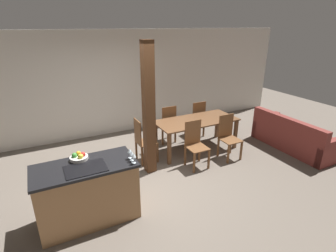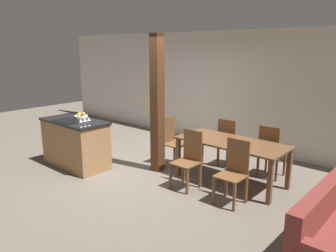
% 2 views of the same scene
% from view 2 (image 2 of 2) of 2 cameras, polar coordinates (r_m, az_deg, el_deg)
% --- Properties ---
extents(ground_plane, '(16.00, 16.00, 0.00)m').
position_cam_2_polar(ground_plane, '(6.39, -5.28, -7.79)').
color(ground_plane, '#665B51').
extents(wall_back, '(11.20, 0.08, 2.70)m').
position_cam_2_polar(wall_back, '(8.06, 8.37, 6.50)').
color(wall_back, silver).
rests_on(wall_back, ground_plane).
extents(kitchen_island, '(1.45, 0.70, 0.94)m').
position_cam_2_polar(kitchen_island, '(6.75, -15.81, -2.87)').
color(kitchen_island, '#9E7047').
rests_on(kitchen_island, ground_plane).
extents(fruit_bowl, '(0.26, 0.26, 0.11)m').
position_cam_2_polar(fruit_bowl, '(6.75, -14.91, 1.72)').
color(fruit_bowl, silver).
rests_on(fruit_bowl, kitchen_island).
extents(wine_glass_near, '(0.07, 0.07, 0.16)m').
position_cam_2_polar(wine_glass_near, '(5.93, -14.96, 0.87)').
color(wine_glass_near, silver).
rests_on(wine_glass_near, kitchen_island).
extents(wine_glass_middle, '(0.07, 0.07, 0.16)m').
position_cam_2_polar(wine_glass_middle, '(5.98, -14.30, 1.00)').
color(wine_glass_middle, silver).
rests_on(wine_glass_middle, kitchen_island).
extents(wine_glass_far, '(0.07, 0.07, 0.16)m').
position_cam_2_polar(wine_glass_far, '(6.02, -13.65, 1.13)').
color(wine_glass_far, silver).
rests_on(wine_glass_far, kitchen_island).
extents(dining_table, '(1.91, 0.85, 0.74)m').
position_cam_2_polar(dining_table, '(5.77, 10.97, -3.55)').
color(dining_table, brown).
rests_on(dining_table, ground_plane).
extents(dining_chair_near_left, '(0.40, 0.40, 0.97)m').
position_cam_2_polar(dining_chair_near_left, '(5.52, 3.60, -5.66)').
color(dining_chair_near_left, brown).
rests_on(dining_chair_near_left, ground_plane).
extents(dining_chair_near_right, '(0.40, 0.40, 0.97)m').
position_cam_2_polar(dining_chair_near_right, '(5.08, 11.34, -7.67)').
color(dining_chair_near_right, brown).
rests_on(dining_chair_near_right, ground_plane).
extents(dining_chair_far_left, '(0.40, 0.40, 0.97)m').
position_cam_2_polar(dining_chair_far_left, '(6.55, 10.57, -2.78)').
color(dining_chair_far_left, brown).
rests_on(dining_chair_far_left, ground_plane).
extents(dining_chair_far_right, '(0.40, 0.40, 0.97)m').
position_cam_2_polar(dining_chair_far_right, '(6.18, 17.41, -4.17)').
color(dining_chair_far_right, brown).
rests_on(dining_chair_far_right, ground_plane).
extents(dining_chair_head_end, '(0.40, 0.40, 0.97)m').
position_cam_2_polar(dining_chair_head_end, '(6.55, 0.82, -2.55)').
color(dining_chair_head_end, brown).
rests_on(dining_chair_head_end, ground_plane).
extents(timber_post, '(0.20, 0.20, 2.57)m').
position_cam_2_polar(timber_post, '(6.08, -1.88, 3.74)').
color(timber_post, '#4C2D19').
rests_on(timber_post, ground_plane).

